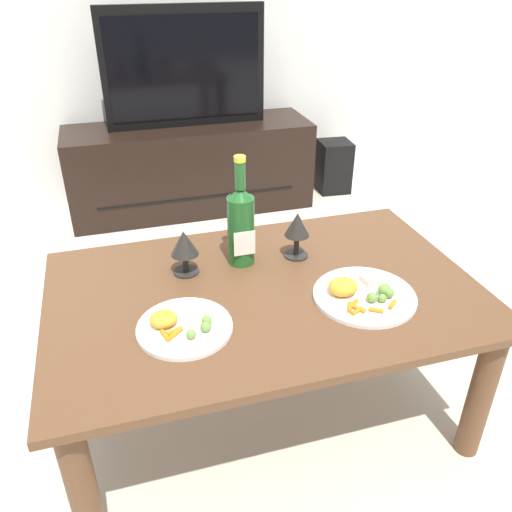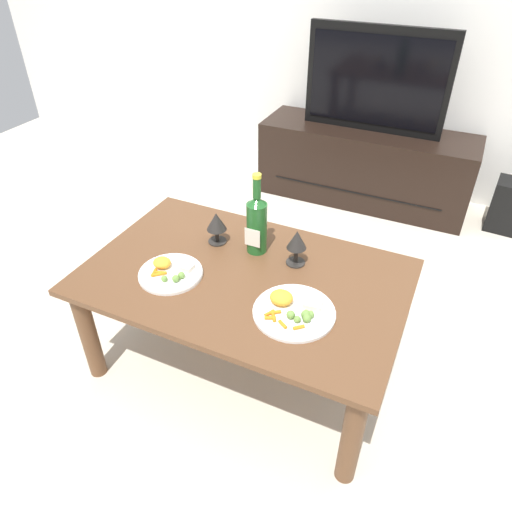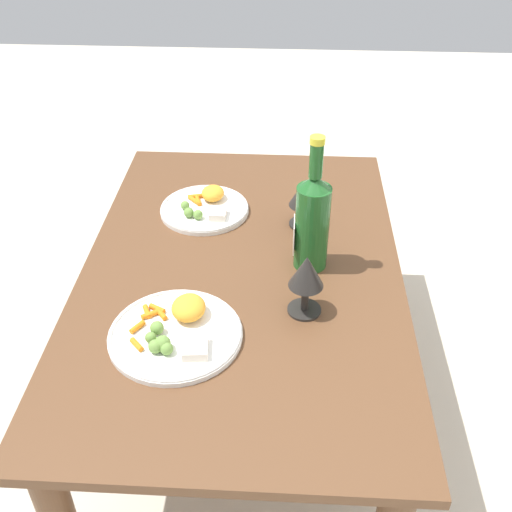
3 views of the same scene
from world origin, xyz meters
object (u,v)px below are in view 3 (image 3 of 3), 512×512
object	(u,v)px
wine_bottle	(312,218)
dinner_plate_left	(205,207)
dining_table	(242,292)
goblet_left	(305,195)
dinner_plate_right	(176,331)
goblet_right	(306,275)

from	to	relation	value
wine_bottle	dinner_plate_left	distance (m)	0.39
wine_bottle	dinner_plate_left	world-z (taller)	wine_bottle
dining_table	dinner_plate_left	world-z (taller)	dinner_plate_left
wine_bottle	goblet_left	distance (m)	0.18
dinner_plate_left	dinner_plate_right	size ratio (longest dim) A/B	0.86
dining_table	dinner_plate_right	world-z (taller)	dinner_plate_right
dining_table	dinner_plate_right	distance (m)	0.29
goblet_left	dining_table	bearing A→B (deg)	-37.23
dinner_plate_left	wine_bottle	bearing A→B (deg)	51.25
goblet_left	goblet_right	xyz separation A→B (m)	(0.35, -0.00, 0.01)
dining_table	goblet_left	world-z (taller)	goblet_left
goblet_right	dinner_plate_left	distance (m)	0.50
goblet_left	dinner_plate_left	world-z (taller)	goblet_left
wine_bottle	dinner_plate_right	world-z (taller)	wine_bottle
wine_bottle	goblet_right	bearing A→B (deg)	-4.70
goblet_left	dinner_plate_left	bearing A→B (deg)	-101.32
dining_table	dinner_plate_left	size ratio (longest dim) A/B	4.97
dining_table	dinner_plate_right	xyz separation A→B (m)	(0.25, -0.12, 0.09)
goblet_left	goblet_right	distance (m)	0.35
wine_bottle	goblet_left	size ratio (longest dim) A/B	2.46
goblet_right	goblet_left	bearing A→B (deg)	180.00
dinner_plate_right	goblet_left	bearing A→B (deg)	148.71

